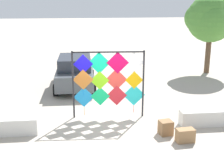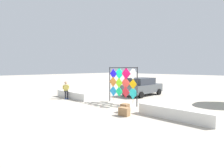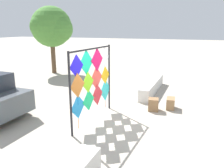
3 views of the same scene
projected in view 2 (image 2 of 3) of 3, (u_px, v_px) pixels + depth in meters
The scene contains 8 objects.
ground at pixel (114, 105), 12.58m from camera, with size 120.00×120.00×0.00m, color #ADA393.
plaza_ledge_left at pixel (72, 95), 15.42m from camera, with size 3.93×0.50×0.58m, color silver.
plaza_ledge_right at pixel (174, 113), 9.17m from camera, with size 3.93×0.50×0.58m, color silver.
kite_display_rack at pixel (123, 82), 13.03m from camera, with size 2.81×0.22×2.63m.
seated_vendor at pixel (66, 89), 15.27m from camera, with size 0.68×0.60×1.43m.
parked_car at pixel (142, 87), 17.09m from camera, with size 2.10×4.27×1.65m.
cardboard_box_large at pixel (125, 108), 10.61m from camera, with size 0.43×0.40×0.50m, color olive.
cardboard_box_small at pixel (124, 112), 9.83m from camera, with size 0.58×0.33×0.45m, color #9E754C.
Camera 2 is at (8.54, -8.99, 2.57)m, focal length 29.36 mm.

